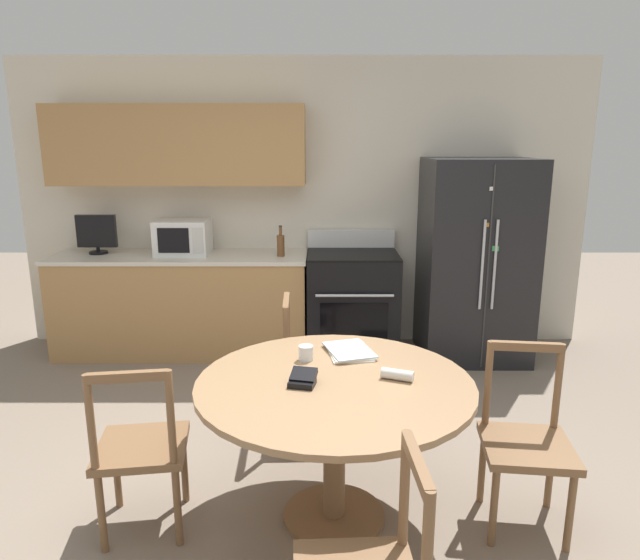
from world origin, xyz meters
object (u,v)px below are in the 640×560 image
object	(u,v)px
refrigerator	(472,260)
candle_glass	(303,354)
dining_chair_far	(309,368)
wallet	(300,379)
dining_chair_right	(523,443)
dining_chair_left	(138,450)
microwave	(180,237)
oven_range	(349,303)
countertop_tv	(94,233)
counter_bottle	(278,245)

from	to	relation	value
refrigerator	candle_glass	xyz separation A→B (m)	(-1.42, -2.02, -0.08)
candle_glass	dining_chair_far	bearing A→B (deg)	88.37
wallet	candle_glass	bearing A→B (deg)	88.77
dining_chair_right	dining_chair_left	xyz separation A→B (m)	(-1.87, -0.06, 0.00)
dining_chair_right	dining_chair_far	xyz separation A→B (m)	(-1.07, 0.96, 0.00)
microwave	dining_chair_left	world-z (taller)	microwave
oven_range	dining_chair_left	bearing A→B (deg)	-115.23
wallet	microwave	bearing A→B (deg)	114.66
oven_range	candle_glass	bearing A→B (deg)	-99.83
refrigerator	candle_glass	size ratio (longest dim) A/B	21.90
candle_glass	countertop_tv	bearing A→B (deg)	131.29
microwave	oven_range	bearing A→B (deg)	-2.07
oven_range	refrigerator	bearing A→B (deg)	-3.40
countertop_tv	wallet	world-z (taller)	countertop_tv
oven_range	dining_chair_right	world-z (taller)	oven_range
dining_chair_left	wallet	world-z (taller)	dining_chair_left
refrigerator	oven_range	bearing A→B (deg)	176.60
oven_range	counter_bottle	bearing A→B (deg)	-176.50
countertop_tv	wallet	distance (m)	3.13
dining_chair_far	dining_chair_right	bearing A→B (deg)	46.34
oven_range	countertop_tv	world-z (taller)	countertop_tv
countertop_tv	candle_glass	bearing A→B (deg)	-48.71
wallet	refrigerator	bearing A→B (deg)	58.53
countertop_tv	wallet	bearing A→B (deg)	-52.59
wallet	dining_chair_far	bearing A→B (deg)	88.50
counter_bottle	dining_chair_far	bearing A→B (deg)	-78.34
counter_bottle	dining_chair_right	distance (m)	2.76
microwave	countertop_tv	world-z (taller)	countertop_tv
countertop_tv	dining_chair_left	bearing A→B (deg)	-66.15
countertop_tv	wallet	xyz separation A→B (m)	(1.89, -2.48, -0.30)
refrigerator	countertop_tv	bearing A→B (deg)	177.57
refrigerator	candle_glass	bearing A→B (deg)	-125.12
refrigerator	countertop_tv	xyz separation A→B (m)	(-3.32, 0.14, 0.22)
microwave	candle_glass	size ratio (longest dim) A/B	5.80
counter_bottle	dining_chair_right	world-z (taller)	counter_bottle
counter_bottle	dining_chair_right	size ratio (longest dim) A/B	0.30
countertop_tv	wallet	size ratio (longest dim) A/B	2.31
refrigerator	countertop_tv	distance (m)	3.33
counter_bottle	wallet	world-z (taller)	counter_bottle
microwave	dining_chair_far	world-z (taller)	microwave
oven_range	microwave	bearing A→B (deg)	177.93
refrigerator	dining_chair_right	distance (m)	2.38
dining_chair_far	dining_chair_left	world-z (taller)	same
oven_range	dining_chair_right	size ratio (longest dim) A/B	1.20
dining_chair_right	dining_chair_left	bearing A→B (deg)	8.46
oven_range	candle_glass	size ratio (longest dim) A/B	13.61
microwave	candle_glass	bearing A→B (deg)	-62.11
dining_chair_far	candle_glass	xyz separation A→B (m)	(-0.02, -0.66, 0.35)
dining_chair_right	wallet	size ratio (longest dim) A/B	6.01
oven_range	dining_chair_left	world-z (taller)	oven_range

